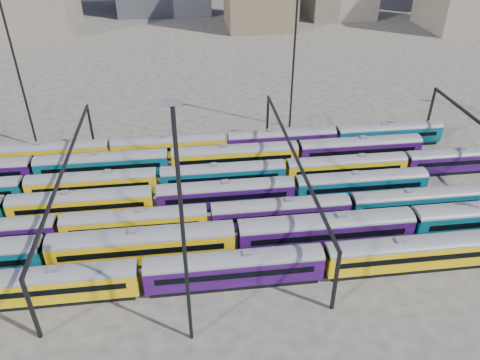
{
  "coord_description": "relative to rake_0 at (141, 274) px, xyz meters",
  "views": [
    {
      "loc": [
        -4.08,
        -53.38,
        38.3
      ],
      "look_at": [
        2.88,
        1.93,
        3.0
      ],
      "focal_mm": 35.0,
      "sensor_mm": 36.0,
      "label": 1
    }
  ],
  "objects": [
    {
      "name": "rake_5",
      "position": [
        -7.07,
        25.0,
        -0.02
      ],
      "size": [
        100.64,
        2.95,
        4.96
      ],
      "color": "black",
      "rests_on": "ground"
    },
    {
      "name": "rake_0",
      "position": [
        0.0,
        0.0,
        0.0
      ],
      "size": [
        121.76,
        2.97,
        5.0
      ],
      "color": "black",
      "rests_on": "ground"
    },
    {
      "name": "rake_4",
      "position": [
        1.47,
        20.0,
        -0.22
      ],
      "size": [
        111.87,
        2.73,
        4.58
      ],
      "color": "black",
      "rests_on": "ground"
    },
    {
      "name": "ground",
      "position": [
        10.09,
        15.0,
        -2.62
      ],
      "size": [
        500.0,
        500.0,
        0.0
      ],
      "primitive_type": "plane",
      "color": "#3C3732",
      "rests_on": "ground"
    },
    {
      "name": "mast_3",
      "position": [
        25.09,
        39.0,
        11.34
      ],
      "size": [
        1.4,
        0.5,
        25.6
      ],
      "color": "black",
      "rests_on": "ground"
    },
    {
      "name": "mast_1",
      "position": [
        -19.91,
        37.0,
        11.34
      ],
      "size": [
        1.4,
        0.5,
        25.6
      ],
      "color": "black",
      "rests_on": "ground"
    },
    {
      "name": "gantry_1",
      "position": [
        -9.91,
        15.0,
        4.16
      ],
      "size": [
        0.35,
        40.35,
        8.03
      ],
      "color": "black",
      "rests_on": "ground"
    },
    {
      "name": "rake_3",
      "position": [
        -8.62,
        15.0,
        -0.14
      ],
      "size": [
        96.23,
        2.82,
        4.74
      ],
      "color": "black",
      "rests_on": "ground"
    },
    {
      "name": "mast_2",
      "position": [
        5.09,
        -7.0,
        11.34
      ],
      "size": [
        1.4,
        0.5,
        25.6
      ],
      "color": "black",
      "rests_on": "ground"
    },
    {
      "name": "rake_2",
      "position": [
        -10.63,
        10.0,
        -0.22
      ],
      "size": [
        111.67,
        2.73,
        4.57
      ],
      "color": "black",
      "rests_on": "ground"
    },
    {
      "name": "rake_6",
      "position": [
        -6.41,
        30.0,
        -0.22
      ],
      "size": [
        111.74,
        2.73,
        4.58
      ],
      "color": "black",
      "rests_on": "ground"
    },
    {
      "name": "rake_1",
      "position": [
        10.99,
        5.0,
        0.22
      ],
      "size": [
        131.83,
        3.21,
        5.42
      ],
      "color": "black",
      "rests_on": "ground"
    },
    {
      "name": "gantry_2",
      "position": [
        20.09,
        15.0,
        4.16
      ],
      "size": [
        0.35,
        40.35,
        8.03
      ],
      "color": "black",
      "rests_on": "ground"
    }
  ]
}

